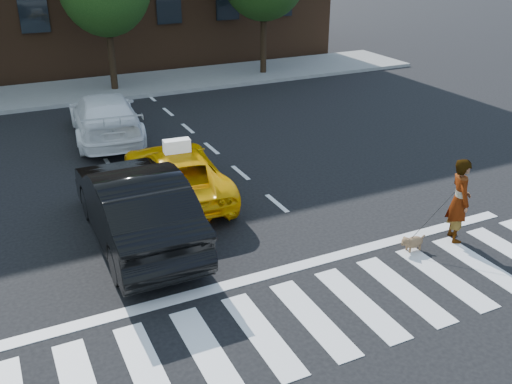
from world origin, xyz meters
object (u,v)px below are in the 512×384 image
black_sedan (135,205)px  woman (459,200)px  taxi (176,173)px  dog (412,242)px  white_suv (105,116)px

black_sedan → woman: bearing=154.8°
taxi → woman: bearing=139.6°
taxi → black_sedan: size_ratio=0.89×
black_sedan → dog: bearing=149.9°
white_suv → dog: white_suv is taller
woman → dog: size_ratio=3.03×
taxi → woman: 6.78m
black_sedan → dog: (5.10, -3.01, -0.64)m
taxi → dog: taxi is taller
white_suv → dog: size_ratio=8.12×
taxi → white_suv: (-0.62, 5.31, 0.10)m
woman → dog: (-1.17, 0.00, -0.74)m
black_sedan → dog: size_ratio=8.21×
taxi → dog: 6.03m
taxi → black_sedan: 2.37m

